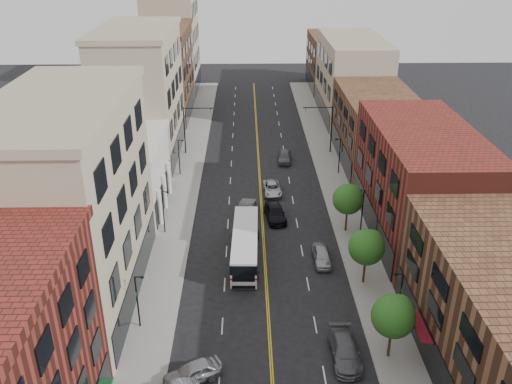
{
  "coord_description": "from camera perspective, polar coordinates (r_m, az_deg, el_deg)",
  "views": [
    {
      "loc": [
        -1.83,
        -28.83,
        30.53
      ],
      "look_at": [
        -0.79,
        24.03,
        5.0
      ],
      "focal_mm": 38.0,
      "sensor_mm": 36.0,
      "label": 1
    }
  ],
  "objects": [
    {
      "name": "lamp_l_1",
      "position": [
        46.9,
        -12.34,
        -10.92
      ],
      "size": [
        0.81,
        0.55,
        5.05
      ],
      "color": "black",
      "rests_on": "sidewalk_left"
    },
    {
      "name": "car_parked_far",
      "position": [
        55.82,
        6.95,
        -6.69
      ],
      "size": [
        1.82,
        4.4,
        1.49
      ],
      "primitive_type": "imported",
      "rotation": [
        0.0,
        0.0,
        0.01
      ],
      "color": "#9A9CA1",
      "rests_on": "ground"
    },
    {
      "name": "car_parked_mid",
      "position": [
        44.88,
        9.32,
        -16.17
      ],
      "size": [
        2.18,
        5.35,
        1.55
      ],
      "primitive_type": "imported",
      "rotation": [
        0.0,
        0.0,
        0.0
      ],
      "color": "#515156",
      "rests_on": "ground"
    },
    {
      "name": "lamp_r_3",
      "position": [
        75.24,
        8.76,
        3.97
      ],
      "size": [
        0.81,
        0.55,
        5.05
      ],
      "color": "black",
      "rests_on": "sidewalk_right"
    },
    {
      "name": "car_lane_c",
      "position": [
        79.42,
        3.02,
        3.75
      ],
      "size": [
        2.34,
        4.87,
        1.61
      ],
      "primitive_type": "imported",
      "rotation": [
        0.0,
        0.0,
        -0.1
      ],
      "color": "#525257",
      "rests_on": "ground"
    },
    {
      "name": "signal_mast_right",
      "position": [
        81.97,
        7.48,
        7.14
      ],
      "size": [
        4.49,
        0.18,
        7.2
      ],
      "color": "black",
      "rests_on": "sidewalk_right"
    },
    {
      "name": "car_lane_a",
      "position": [
        63.47,
        2.02,
        -2.21
      ],
      "size": [
        2.81,
        5.52,
        1.53
      ],
      "primitive_type": "imported",
      "rotation": [
        0.0,
        0.0,
        0.13
      ],
      "color": "black",
      "rests_on": "ground"
    },
    {
      "name": "signal_mast_left",
      "position": [
        81.51,
        -7.06,
        7.06
      ],
      "size": [
        4.49,
        0.18,
        7.2
      ],
      "color": "black",
      "rests_on": "sidewalk_left"
    },
    {
      "name": "bldg_l_far_a",
      "position": [
        81.22,
        -12.03,
        9.84
      ],
      "size": [
        10.0,
        20.0,
        18.0
      ],
      "primitive_type": "cube",
      "color": "tan",
      "rests_on": "ground"
    },
    {
      "name": "bldg_r_far_c",
      "position": [
        119.03,
        8.23,
        13.38
      ],
      "size": [
        10.0,
        18.0,
        11.0
      ],
      "primitive_type": "cube",
      "color": "brown",
      "rests_on": "ground"
    },
    {
      "name": "bldg_l_far_b",
      "position": [
        100.69,
        -9.99,
        12.17
      ],
      "size": [
        10.0,
        20.0,
        15.0
      ],
      "primitive_type": "cube",
      "color": "brown",
      "rests_on": "ground"
    },
    {
      "name": "lamp_l_3",
      "position": [
        74.71,
        -8.08,
        3.86
      ],
      "size": [
        0.81,
        0.55,
        5.05
      ],
      "color": "black",
      "rests_on": "sidewalk_left"
    },
    {
      "name": "lamp_r_2",
      "position": [
        60.94,
        11.11,
        -1.64
      ],
      "size": [
        0.81,
        0.55,
        5.05
      ],
      "color": "black",
      "rests_on": "sidewalk_right"
    },
    {
      "name": "lamp_l_2",
      "position": [
        60.28,
        -9.71,
        -1.83
      ],
      "size": [
        0.81,
        0.55,
        5.05
      ],
      "color": "black",
      "rests_on": "sidewalk_left"
    },
    {
      "name": "lamp_r_1",
      "position": [
        47.74,
        14.88,
        -10.49
      ],
      "size": [
        0.81,
        0.55,
        5.05
      ],
      "color": "black",
      "rests_on": "sidewalk_right"
    },
    {
      "name": "bldg_r_far_a",
      "position": [
        80.36,
        12.57,
        6.62
      ],
      "size": [
        10.0,
        20.0,
        10.0
      ],
      "primitive_type": "cube",
      "color": "brown",
      "rests_on": "ground"
    },
    {
      "name": "sidewalk_right",
      "position": [
        71.71,
        8.48,
        0.34
      ],
      "size": [
        4.0,
        110.0,
        0.15
      ],
      "primitive_type": "cube",
      "color": "gray",
      "rests_on": "ground"
    },
    {
      "name": "bldg_l_tanoffice",
      "position": [
        49.44,
        -18.88,
        -1.54
      ],
      "size": [
        10.0,
        22.0,
        18.0
      ],
      "primitive_type": "cube",
      "color": "tan",
      "rests_on": "ground"
    },
    {
      "name": "tree_r_1",
      "position": [
        43.65,
        14.35,
        -12.4
      ],
      "size": [
        3.4,
        3.4,
        5.59
      ],
      "color": "black",
      "rests_on": "sidewalk_right"
    },
    {
      "name": "sidewalk_left",
      "position": [
        71.2,
        -7.6,
        0.2
      ],
      "size": [
        4.0,
        110.0,
        0.15
      ],
      "primitive_type": "cube",
      "color": "gray",
      "rests_on": "ground"
    },
    {
      "name": "car_angle_a",
      "position": [
        42.91,
        -6.68,
        -18.36
      ],
      "size": [
        4.84,
        3.64,
        1.54
      ],
      "primitive_type": "imported",
      "rotation": [
        0.0,
        0.0,
        -1.11
      ],
      "color": "#999AA0",
      "rests_on": "ground"
    },
    {
      "name": "tree_r_2",
      "position": [
        51.61,
        11.65,
        -5.59
      ],
      "size": [
        3.4,
        3.4,
        5.59
      ],
      "color": "black",
      "rests_on": "sidewalk_right"
    },
    {
      "name": "bldg_r_mid",
      "position": [
        61.22,
        16.9,
        0.97
      ],
      "size": [
        10.0,
        22.0,
        12.0
      ],
      "primitive_type": "cube",
      "color": "maroon",
      "rests_on": "ground"
    },
    {
      "name": "car_lane_behind",
      "position": [
        64.43,
        -0.97,
        -1.69
      ],
      "size": [
        2.33,
        5.14,
        1.64
      ],
      "primitive_type": "imported",
      "rotation": [
        0.0,
        0.0,
        3.02
      ],
      "color": "#444348",
      "rests_on": "ground"
    },
    {
      "name": "bldg_l_far_c",
      "position": [
        117.64,
        -8.84,
        15.43
      ],
      "size": [
        10.0,
        16.0,
        20.0
      ],
      "primitive_type": "cube",
      "color": "tan",
      "rests_on": "ground"
    },
    {
      "name": "bldg_r_far_b",
      "position": [
        99.51,
        10.03,
        11.71
      ],
      "size": [
        10.0,
        22.0,
        14.0
      ],
      "primitive_type": "cube",
      "color": "tan",
      "rests_on": "ground"
    },
    {
      "name": "city_bus",
      "position": [
        55.62,
        -1.15,
        -5.41
      ],
      "size": [
        3.05,
        11.68,
        2.98
      ],
      "rotation": [
        0.0,
        0.0,
        -0.03
      ],
      "color": "silver",
      "rests_on": "ground"
    },
    {
      "name": "bldg_l_white",
      "position": [
        67.19,
        -14.08,
        1.7
      ],
      "size": [
        10.0,
        14.0,
        8.0
      ],
      "primitive_type": "cube",
      "color": "silver",
      "rests_on": "ground"
    },
    {
      "name": "tree_r_3",
      "position": [
        60.18,
        9.74,
        -0.65
      ],
      "size": [
        3.4,
        3.4,
        5.59
      ],
      "color": "black",
      "rests_on": "sidewalk_right"
    },
    {
      "name": "car_lane_b",
      "position": [
        69.65,
        1.72,
        0.37
      ],
      "size": [
        2.46,
        4.87,
        1.32
      ],
      "primitive_type": "imported",
      "rotation": [
        0.0,
        0.0,
        0.06
      ],
      "color": "silver",
      "rests_on": "ground"
    }
  ]
}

